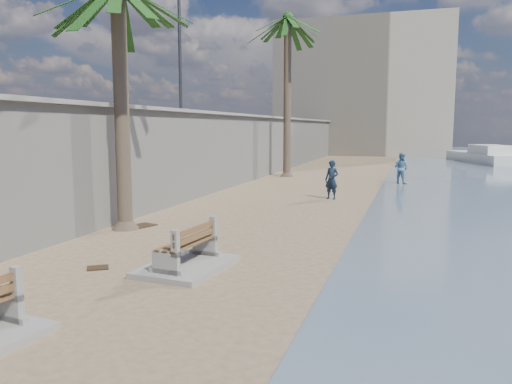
# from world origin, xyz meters

# --- Properties ---
(ground_plane) EXTENTS (140.00, 140.00, 0.00)m
(ground_plane) POSITION_xyz_m (0.00, 0.00, 0.00)
(ground_plane) COLOR #8E7457
(seawall) EXTENTS (0.45, 70.00, 3.50)m
(seawall) POSITION_xyz_m (-5.20, 20.00, 1.75)
(seawall) COLOR gray
(seawall) RESTS_ON ground_plane
(wall_cap) EXTENTS (0.80, 70.00, 0.12)m
(wall_cap) POSITION_xyz_m (-5.20, 20.00, 3.55)
(wall_cap) COLOR gray
(wall_cap) RESTS_ON seawall
(end_building) EXTENTS (18.00, 12.00, 14.00)m
(end_building) POSITION_xyz_m (-2.00, 52.00, 7.00)
(end_building) COLOR #B7AA93
(end_building) RESTS_ON ground_plane
(bench_far) EXTENTS (1.64, 2.26, 0.89)m
(bench_far) POSITION_xyz_m (-0.91, 3.56, 0.39)
(bench_far) COLOR gray
(bench_far) RESTS_ON ground_plane
(palm_back) EXTENTS (5.00, 5.00, 10.08)m
(palm_back) POSITION_xyz_m (-3.71, 23.24, 9.01)
(palm_back) COLOR brown
(palm_back) RESTS_ON ground_plane
(streetlight) EXTENTS (0.28, 0.28, 5.12)m
(streetlight) POSITION_xyz_m (-5.10, 12.00, 6.64)
(streetlight) COLOR #2D2D33
(streetlight) RESTS_ON wall_cap
(person_a) EXTENTS (0.77, 0.65, 1.82)m
(person_a) POSITION_xyz_m (0.33, 14.62, 0.91)
(person_a) COLOR #132034
(person_a) RESTS_ON ground_plane
(person_b) EXTENTS (1.08, 1.00, 1.79)m
(person_b) POSITION_xyz_m (2.88, 21.40, 0.89)
(person_b) COLOR teal
(person_b) RESTS_ON ground_plane
(yacht_far) EXTENTS (5.42, 10.10, 1.50)m
(yacht_far) POSITION_xyz_m (9.08, 40.07, 0.35)
(yacht_far) COLOR silver
(yacht_far) RESTS_ON bay_water
(debris_c) EXTENTS (0.76, 0.85, 0.03)m
(debris_c) POSITION_xyz_m (-4.14, 7.29, 0.01)
(debris_c) COLOR #382616
(debris_c) RESTS_ON ground_plane
(debris_d) EXTENTS (0.55, 0.53, 0.03)m
(debris_d) POSITION_xyz_m (-2.70, 3.03, 0.01)
(debris_d) COLOR #382616
(debris_d) RESTS_ON ground_plane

